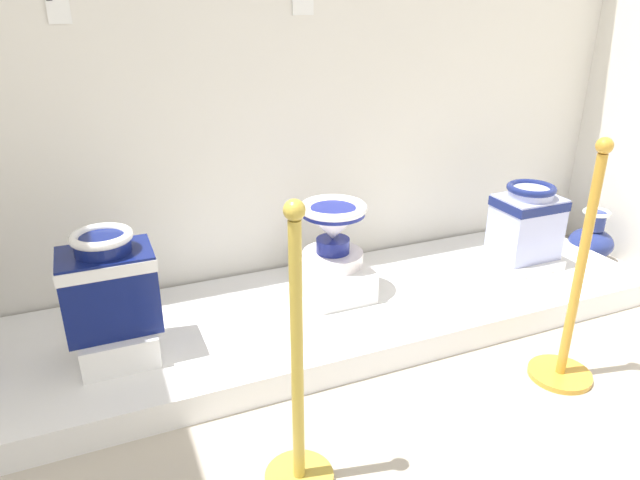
{
  "coord_description": "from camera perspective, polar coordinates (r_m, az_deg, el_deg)",
  "views": [
    {
      "loc": [
        0.84,
        0.07,
        1.51
      ],
      "look_at": [
        1.8,
        2.34,
        0.47
      ],
      "focal_mm": 32.04,
      "sensor_mm": 36.0,
      "label": 1
    }
  ],
  "objects": [
    {
      "name": "antique_toilet_tall_cobalt",
      "position": [
        2.45,
        -20.39,
        -3.81
      ],
      "size": [
        0.37,
        0.27,
        0.42
      ],
      "color": "navy",
      "rests_on": "plinth_block_tall_cobalt"
    },
    {
      "name": "wall_back",
      "position": [
        2.99,
        -1.77,
        21.91
      ],
      "size": [
        4.04,
        0.06,
        2.92
      ],
      "primitive_type": "cube",
      "color": "silver",
      "rests_on": "ground_plane"
    },
    {
      "name": "info_placard_first",
      "position": [
        2.75,
        -24.72,
        20.36
      ],
      "size": [
        0.09,
        0.01,
        0.13
      ],
      "color": "white"
    },
    {
      "name": "display_platform",
      "position": [
        2.9,
        2.31,
        -7.07
      ],
      "size": [
        3.26,
        0.94,
        0.13
      ],
      "primitive_type": "cube",
      "color": "white",
      "rests_on": "ground_plane"
    },
    {
      "name": "stanchion_post_near_right",
      "position": [
        2.6,
        23.79,
        -6.88
      ],
      "size": [
        0.27,
        0.27,
        1.05
      ],
      "color": "gold",
      "rests_on": "ground_plane"
    },
    {
      "name": "plinth_block_tall_cobalt",
      "position": [
        2.58,
        -19.54,
        -9.33
      ],
      "size": [
        0.3,
        0.36,
        0.13
      ],
      "primitive_type": "cube",
      "color": "white",
      "rests_on": "display_platform"
    },
    {
      "name": "plinth_block_leftmost",
      "position": [
        3.42,
        19.41,
        -1.87
      ],
      "size": [
        0.34,
        0.33,
        0.05
      ],
      "primitive_type": "cube",
      "color": "white",
      "rests_on": "display_platform"
    },
    {
      "name": "antique_toilet_leftmost",
      "position": [
        3.33,
        19.96,
        1.94
      ],
      "size": [
        0.33,
        0.27,
        0.42
      ],
      "color": "#ACB4E3",
      "rests_on": "plinth_block_leftmost"
    },
    {
      "name": "plinth_block_broad_patterned",
      "position": [
        2.9,
        1.26,
        -3.81
      ],
      "size": [
        0.32,
        0.4,
        0.16
      ],
      "primitive_type": "cube",
      "color": "white",
      "rests_on": "display_platform"
    },
    {
      "name": "decorative_vase_spare",
      "position": [
        3.9,
        25.46,
        -0.03
      ],
      "size": [
        0.27,
        0.27,
        0.34
      ],
      "color": "white",
      "rests_on": "ground_plane"
    },
    {
      "name": "antique_toilet_broad_patterned",
      "position": [
        2.79,
        1.31,
        1.21
      ],
      "size": [
        0.33,
        0.33,
        0.32
      ],
      "color": "white",
      "rests_on": "plinth_block_broad_patterned"
    },
    {
      "name": "stanchion_post_near_left",
      "position": [
        1.9,
        -2.22,
        -15.97
      ],
      "size": [
        0.24,
        0.24,
        1.01
      ],
      "color": "gold",
      "rests_on": "ground_plane"
    }
  ]
}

